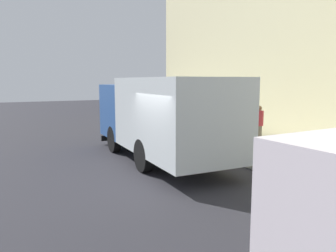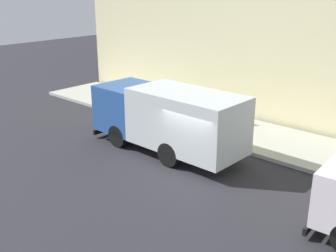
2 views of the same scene
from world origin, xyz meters
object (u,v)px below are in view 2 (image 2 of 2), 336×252
(large_utility_truck, at_px, (167,117))
(pedestrian_third, at_px, (190,105))
(traffic_cone_orange, at_px, (132,109))
(pedestrian_walking, at_px, (186,97))
(pedestrian_standing, at_px, (225,108))

(large_utility_truck, relative_size, pedestrian_third, 4.66)
(large_utility_truck, height_order, traffic_cone_orange, large_utility_truck)
(pedestrian_walking, bearing_deg, traffic_cone_orange, -80.20)
(pedestrian_walking, distance_m, pedestrian_standing, 2.90)
(traffic_cone_orange, bearing_deg, pedestrian_third, -63.45)
(pedestrian_standing, relative_size, pedestrian_third, 1.02)
(large_utility_truck, height_order, pedestrian_standing, large_utility_truck)
(pedestrian_standing, distance_m, traffic_cone_orange, 5.31)
(pedestrian_standing, bearing_deg, pedestrian_third, 109.45)
(traffic_cone_orange, bearing_deg, large_utility_truck, -115.82)
(pedestrian_third, relative_size, traffic_cone_orange, 2.35)
(pedestrian_walking, distance_m, traffic_cone_orange, 3.20)
(large_utility_truck, height_order, pedestrian_third, large_utility_truck)
(pedestrian_walking, relative_size, pedestrian_third, 1.06)
(pedestrian_third, bearing_deg, traffic_cone_orange, 35.93)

